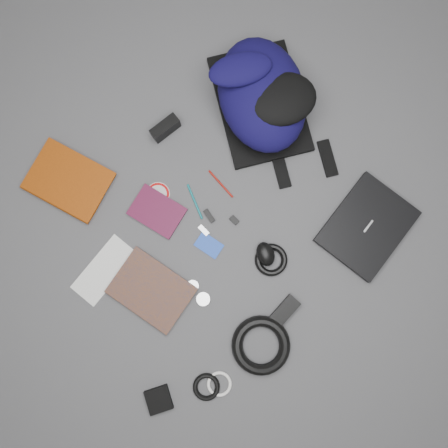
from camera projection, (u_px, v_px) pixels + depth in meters
ground at (224, 225)px, 1.62m from camera, size 4.00×4.00×0.00m
backpack at (262, 95)px, 1.57m from camera, size 0.49×0.57×0.20m
laptop at (367, 227)px, 1.60m from camera, size 0.38×0.33×0.03m
textbook_red at (54, 206)px, 1.61m from camera, size 0.32×0.36×0.03m
comic_book at (135, 313)px, 1.57m from camera, size 0.28×0.33×0.02m
envelope at (104, 270)px, 1.60m from camera, size 0.27×0.18×0.00m
dvd_case at (157, 211)px, 1.62m from camera, size 0.20×0.22×0.01m
compact_camera at (165, 128)px, 1.63m from camera, size 0.12×0.05×0.06m
sticker_disc at (158, 194)px, 1.63m from camera, size 0.10×0.10×0.00m
pen_teal at (195, 202)px, 1.63m from camera, size 0.04×0.14×0.01m
pen_red at (221, 184)px, 1.63m from camera, size 0.02×0.13×0.01m
id_badge at (209, 245)px, 1.61m from camera, size 0.09×0.11×0.00m
usb_black at (209, 216)px, 1.62m from camera, size 0.02×0.05×0.01m
usb_silver at (204, 230)px, 1.61m from camera, size 0.02×0.05×0.01m
key_fob at (234, 220)px, 1.62m from camera, size 0.03×0.04×0.01m
mouse at (265, 254)px, 1.58m from camera, size 0.09×0.11×0.05m
headphone_left at (203, 299)px, 1.58m from camera, size 0.06×0.06×0.01m
headphone_right at (193, 286)px, 1.59m from camera, size 0.06×0.06×0.01m
cable_coil at (271, 260)px, 1.59m from camera, size 0.13×0.13×0.02m
power_brick at (284, 312)px, 1.57m from camera, size 0.13×0.08×0.03m
power_cord_coil at (261, 345)px, 1.55m from camera, size 0.23×0.23×0.04m
pouch at (159, 400)px, 1.54m from camera, size 0.11×0.11×0.02m
earbud_coil at (206, 387)px, 1.55m from camera, size 0.10×0.10×0.02m
white_cable_coil at (219, 384)px, 1.55m from camera, size 0.10×0.10×0.01m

